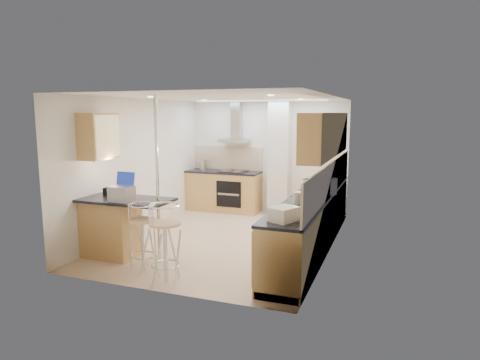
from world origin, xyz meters
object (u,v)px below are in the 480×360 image
(bar_stool_end, at_px, (165,243))
(bread_bin, at_px, (284,214))
(laptop, at_px, (122,194))
(microwave, at_px, (319,187))
(bar_stool_near, at_px, (143,237))

(bar_stool_end, bearing_deg, bread_bin, -29.87)
(laptop, relative_size, bar_stool_end, 0.31)
(microwave, xyz_separation_m, laptop, (-2.66, -1.52, -0.01))
(bar_stool_end, height_order, bread_bin, bread_bin)
(laptop, bearing_deg, microwave, 32.32)
(microwave, height_order, laptop, microwave)
(microwave, distance_m, laptop, 3.06)
(bar_stool_end, relative_size, bread_bin, 3.19)
(laptop, bearing_deg, bar_stool_near, -20.53)
(laptop, height_order, bar_stool_near, laptop)
(bar_stool_end, bearing_deg, laptop, 115.64)
(laptop, height_order, bar_stool_end, laptop)
(laptop, bearing_deg, bar_stool_end, -22.78)
(bar_stool_near, xyz_separation_m, bread_bin, (2.06, -0.02, 0.52))
(laptop, distance_m, bar_stool_end, 1.21)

